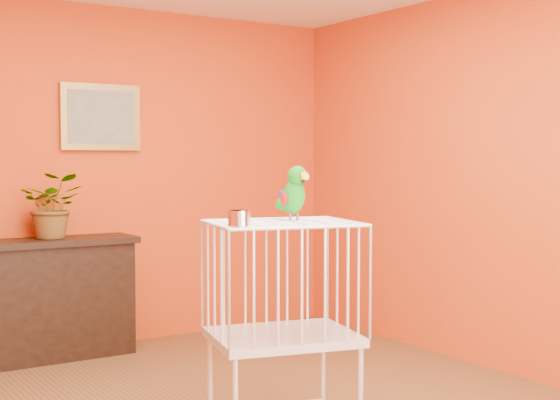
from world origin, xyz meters
TOP-DOWN VIEW (x-y plane):
  - room_shell at (0.00, 0.00)m, footprint 4.50×4.50m
  - console_cabinet at (-0.43, 2.04)m, footprint 1.17×0.42m
  - potted_plant at (-0.42, 2.04)m, footprint 0.57×0.59m
  - framed_picture at (0.00, 2.22)m, footprint 0.62×0.04m
  - birdcage at (0.08, -0.18)m, footprint 0.83×0.71m
  - feed_cup at (-0.25, -0.31)m, footprint 0.11×0.11m
  - parrot at (0.19, -0.12)m, footprint 0.14×0.26m

SIDE VIEW (x-z plane):
  - console_cabinet at x=-0.43m, z-range 0.00..0.87m
  - birdcage at x=0.08m, z-range 0.02..1.13m
  - potted_plant at x=-0.42m, z-range 0.86..1.23m
  - feed_cup at x=-0.25m, z-range 1.12..1.19m
  - parrot at x=0.19m, z-range 1.11..1.40m
  - room_shell at x=0.00m, z-range -0.67..3.83m
  - framed_picture at x=0.00m, z-range 1.50..2.00m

